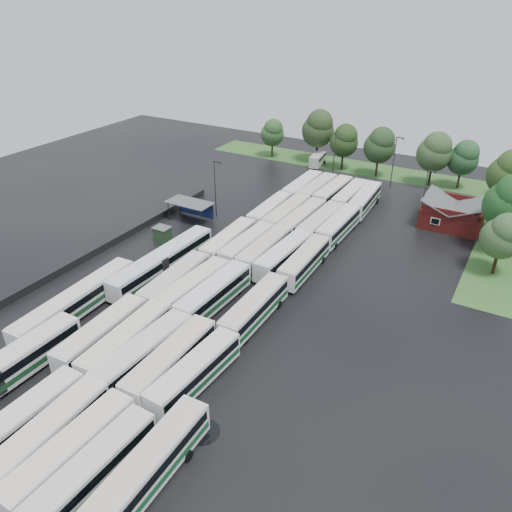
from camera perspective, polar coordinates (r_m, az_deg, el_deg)
The scene contains 57 objects.
ground at distance 67.11m, azimuth -6.64°, elevation -5.75°, with size 160.00×160.00×0.00m, color black.
brick_building at distance 94.21m, azimuth 21.48°, elevation 4.28°, with size 10.07×8.60×5.39m.
wash_shed at distance 90.35m, azimuth -7.45°, elevation 5.87°, with size 8.20×4.20×3.58m.
utility_hut at distance 83.85m, azimuth -10.65°, elevation 2.46°, with size 2.70×2.20×2.62m.
grass_strip_north at distance 119.31m, azimuth 12.93°, elevation 9.60°, with size 80.00×10.00×0.01m, color #306024.
grass_strip_east at distance 94.44m, azimuth 27.16°, elevation 1.82°, with size 10.00×50.00×0.01m, color #306024.
west_fence at distance 85.01m, azimuth -15.69°, elevation 1.67°, with size 0.10×50.00×1.20m, color #2D2D30.
bus_r0c1 at distance 53.49m, azimuth -25.14°, elevation -16.81°, with size 2.84×12.94×3.60m.
bus_r0c2 at distance 51.09m, azimuth -22.92°, elevation -18.67°, with size 3.34×13.56×3.75m.
bus_r0c3 at distance 49.23m, azimuth -20.39°, elevation -20.35°, with size 3.03×13.29×3.69m.
bus_r0c4 at distance 47.52m, azimuth -18.10°, elevation -22.26°, with size 3.01×12.84×3.56m.
bus_r1c0 at distance 61.16m, azimuth -17.17°, elevation -8.58°, with size 3.42×13.33×3.68m.
bus_r1c1 at distance 59.22m, azimuth -14.56°, elevation -9.50°, with size 3.49×13.55×3.74m.
bus_r1c2 at distance 57.19m, azimuth -12.64°, elevation -10.80°, with size 3.37×13.59×3.75m.
bus_r1c3 at distance 55.60m, azimuth -9.73°, elevation -11.79°, with size 3.13×13.54×3.75m.
bus_r1c4 at distance 54.04m, azimuth -7.02°, elevation -13.10°, with size 3.35×12.97×3.58m.
bus_r2c0 at distance 68.89m, azimuth -9.20°, elevation -2.95°, with size 3.33×13.29×3.67m.
bus_r2c1 at distance 67.27m, azimuth -7.15°, elevation -3.65°, with size 3.32×13.21×3.65m.
bus_r2c2 at distance 65.68m, azimuth -4.83°, elevation -4.33°, with size 3.21×13.56×3.75m.
bus_r2c4 at distance 62.79m, azimuth -0.14°, elevation -5.98°, with size 2.96×13.28×3.69m.
bus_r3c0 at distance 78.53m, azimuth -3.13°, elevation 1.61°, with size 3.28×13.18×3.64m.
bus_r3c1 at distance 77.33m, azimuth -0.99°, elevation 1.17°, with size 2.85×12.94×3.60m.
bus_r3c2 at distance 75.95m, azimuth 0.99°, elevation 0.64°, with size 2.83×13.10×3.64m.
bus_r3c3 at distance 74.55m, azimuth 3.25°, elevation 0.05°, with size 3.42×13.46×3.72m.
bus_r3c4 at distance 73.35m, azimuth 5.57°, elevation -0.62°, with size 3.02×12.97×3.59m.
bus_r4c0 at distance 89.31m, azimuth 1.62°, elevation 5.11°, with size 3.08×12.93×3.58m.
bus_r4c1 at distance 87.80m, azimuth 3.53°, elevation 4.69°, with size 2.86×13.38×3.72m.
bus_r4c2 at distance 86.42m, azimuth 5.33°, elevation 4.20°, with size 3.06×13.37×3.71m.
bus_r4c3 at distance 85.18m, azimuth 7.39°, elevation 3.72°, with size 3.18×13.53×3.75m.
bus_r4c4 at distance 84.73m, azimuth 9.41°, elevation 3.39°, with size 2.90×13.23×3.68m.
bus_r5c0 at distance 100.26m, azimuth 5.32°, elevation 7.77°, with size 2.93×13.35×3.71m.
bus_r5c1 at distance 99.33m, azimuth 7.00°, elevation 7.46°, with size 3.11×13.25×3.67m.
bus_r5c2 at distance 98.60m, azimuth 8.78°, elevation 7.15°, with size 3.15×13.12×3.63m.
bus_r5c3 at distance 97.37m, azimuth 10.65°, elevation 6.69°, with size 2.79×12.92×3.59m.
bus_r5c4 at distance 96.33m, azimuth 12.32°, elevation 6.29°, with size 3.43×13.25×3.65m.
artic_bus_west_b at distance 73.93m, azimuth -10.61°, elevation -0.67°, with size 3.34×20.26×3.75m.
artic_bus_west_c at distance 68.03m, azimuth -19.83°, elevation -4.95°, with size 3.47×19.46×3.59m.
artic_bus_east at distance 45.26m, azimuth -14.65°, elevation -24.87°, with size 3.33×20.05×3.71m.
minibus at distance 119.47m, azimuth 7.03°, elevation 10.91°, with size 3.14×6.55×2.75m.
tree_north_0 at distance 123.93m, azimuth 1.92°, elevation 13.94°, with size 5.67×5.67×9.40m.
tree_north_1 at distance 120.54m, azimuth 7.16°, elevation 14.28°, with size 7.53×7.53×12.47m.
tree_north_2 at distance 116.17m, azimuth 10.08°, elevation 12.90°, with size 6.39×6.39×10.59m.
tree_north_3 at distance 112.80m, azimuth 14.00°, elevation 12.22°, with size 6.75×6.75×11.18m.
tree_north_4 at distance 110.27m, azimuth 19.78°, elevation 11.19°, with size 7.05×7.05×11.68m.
tree_north_5 at distance 111.54m, azimuth 22.68°, elevation 10.36°, with size 6.21×6.21×10.29m.
tree_east_0 at distance 78.98m, azimuth 26.48°, elevation 2.11°, with size 5.97×5.97×9.89m.
tree_east_1 at distance 85.80m, azimuth 27.19°, elevation 5.47°, with size 7.89×7.89×13.07m.
tree_east_3 at distance 101.45m, azimuth 27.03°, elevation 8.50°, with size 7.42×7.42×12.28m.
lamp_post_ne at distance 91.00m, azimuth 18.76°, elevation 6.71°, with size 1.57×0.31×10.21m.
lamp_post_nw at distance 90.21m, azimuth -4.63°, elevation 8.14°, with size 1.63×0.32×10.56m.
lamp_post_back_w at distance 109.14m, azimuth 8.98°, elevation 11.32°, with size 1.50×0.29×9.74m.
lamp_post_back_e at distance 107.27m, azimuth 15.55°, elevation 10.65°, with size 1.66×0.32×10.79m.
puddle_0 at distance 58.68m, azimuth -19.04°, elevation -13.33°, with size 4.42×4.42×0.01m, color black.
puddle_1 at distance 48.71m, azimuth -14.86°, elevation -23.59°, with size 3.14×3.14×0.01m, color black.
puddle_2 at distance 69.80m, azimuth -10.76°, elevation -4.61°, with size 5.32×5.32×0.01m, color black.
puddle_3 at distance 62.82m, azimuth -5.58°, elevation -8.42°, with size 4.23×4.23×0.01m, color black.
puddle_4 at distance 51.01m, azimuth -6.10°, elevation -19.35°, with size 3.38×3.38×0.01m, color black.
Camera 1 is at (34.03, -43.70, 37.90)m, focal length 35.00 mm.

